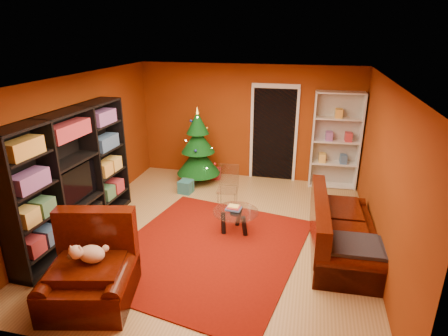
% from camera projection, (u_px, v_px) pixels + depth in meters
% --- Properties ---
extents(floor, '(5.00, 5.50, 0.05)m').
position_uv_depth(floor, '(219.00, 234.00, 6.46)').
color(floor, '#A57C46').
rests_on(floor, ground).
extents(ceiling, '(5.00, 5.50, 0.05)m').
position_uv_depth(ceiling, '(218.00, 78.00, 5.54)').
color(ceiling, silver).
rests_on(ceiling, wall_back).
extents(wall_back, '(5.00, 0.05, 2.60)m').
position_uv_depth(wall_back, '(248.00, 122.00, 8.53)').
color(wall_back, maroon).
rests_on(wall_back, ground).
extents(wall_left, '(0.05, 5.50, 2.60)m').
position_uv_depth(wall_left, '(79.00, 151.00, 6.55)').
color(wall_left, maroon).
rests_on(wall_left, ground).
extents(wall_right, '(0.05, 5.50, 2.60)m').
position_uv_depth(wall_right, '(386.00, 175.00, 5.45)').
color(wall_right, maroon).
rests_on(wall_right, ground).
extents(doorway, '(1.06, 0.60, 2.16)m').
position_uv_depth(doorway, '(274.00, 135.00, 8.45)').
color(doorway, black).
rests_on(doorway, floor).
extents(rug, '(3.26, 3.62, 0.02)m').
position_uv_depth(rug, '(208.00, 250.00, 5.95)').
color(rug, '#711005').
rests_on(rug, floor).
extents(media_unit, '(0.50, 2.78, 2.12)m').
position_uv_depth(media_unit, '(72.00, 177.00, 6.02)').
color(media_unit, black).
rests_on(media_unit, floor).
extents(christmas_tree, '(1.30, 1.30, 1.75)m').
position_uv_depth(christmas_tree, '(198.00, 146.00, 8.34)').
color(christmas_tree, '#083C10').
rests_on(christmas_tree, floor).
extents(gift_box_teal, '(0.31, 0.31, 0.27)m').
position_uv_depth(gift_box_teal, '(186.00, 187.00, 8.00)').
color(gift_box_teal, '#276E77').
rests_on(gift_box_teal, floor).
extents(gift_box_green, '(0.30, 0.30, 0.25)m').
position_uv_depth(gift_box_green, '(188.00, 185.00, 8.11)').
color(gift_box_green, '#215225').
rests_on(gift_box_green, floor).
extents(gift_box_red, '(0.28, 0.28, 0.24)m').
position_uv_depth(gift_box_red, '(216.00, 173.00, 8.77)').
color(gift_box_red, '#A61C27').
rests_on(gift_box_red, floor).
extents(white_bookshelf, '(1.01, 0.40, 2.15)m').
position_uv_depth(white_bookshelf, '(336.00, 141.00, 8.01)').
color(white_bookshelf, white).
rests_on(white_bookshelf, floor).
extents(armchair, '(1.38, 1.38, 0.90)m').
position_uv_depth(armchair, '(89.00, 271.00, 4.69)').
color(armchair, '#310B03').
rests_on(armchair, rug).
extents(dog, '(0.46, 0.38, 0.29)m').
position_uv_depth(dog, '(92.00, 254.00, 4.66)').
color(dog, beige).
rests_on(dog, armchair).
extents(sofa, '(1.01, 2.11, 0.89)m').
position_uv_depth(sofa, '(344.00, 226.00, 5.76)').
color(sofa, '#310B03').
rests_on(sofa, rug).
extents(coffee_table, '(0.84, 0.84, 0.49)m').
position_uv_depth(coffee_table, '(236.00, 221.00, 6.41)').
color(coffee_table, gray).
rests_on(coffee_table, rug).
extents(acrylic_chair, '(0.43, 0.46, 0.77)m').
position_uv_depth(acrylic_chair, '(228.00, 190.00, 7.22)').
color(acrylic_chair, '#66605B').
rests_on(acrylic_chair, rug).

